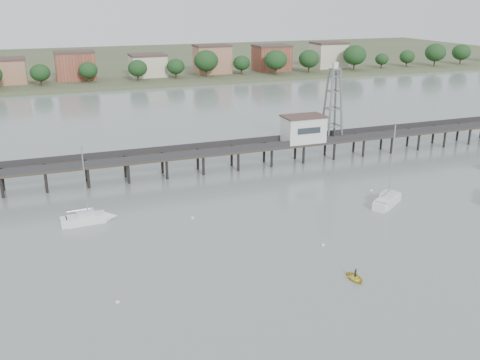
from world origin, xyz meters
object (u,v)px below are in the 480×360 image
object	(u,v)px
lattice_tower	(333,104)
sailboat_b	(94,218)
sailboat_c	(390,198)
yellow_dinghy	(355,279)
pier	(182,155)

from	to	relation	value
lattice_tower	sailboat_b	size ratio (longest dim) A/B	1.25
sailboat_b	sailboat_c	xyz separation A→B (m)	(46.11, -8.48, -0.01)
sailboat_b	yellow_dinghy	world-z (taller)	sailboat_b
lattice_tower	sailboat_c	size ratio (longest dim) A/B	1.13
sailboat_c	sailboat_b	bearing A→B (deg)	134.81
sailboat_c	yellow_dinghy	world-z (taller)	sailboat_c
pier	sailboat_c	size ratio (longest dim) A/B	10.94
yellow_dinghy	pier	bearing A→B (deg)	101.70
sailboat_c	lattice_tower	bearing A→B (deg)	47.31
pier	sailboat_c	bearing A→B (deg)	-42.97
lattice_tower	yellow_dinghy	size ratio (longest dim) A/B	5.45
lattice_tower	sailboat_c	bearing A→B (deg)	-97.92
sailboat_b	sailboat_c	size ratio (longest dim) A/B	0.90
yellow_dinghy	sailboat_b	bearing A→B (deg)	134.49
lattice_tower	yellow_dinghy	xyz separation A→B (m)	(-22.60, -45.80, -11.10)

